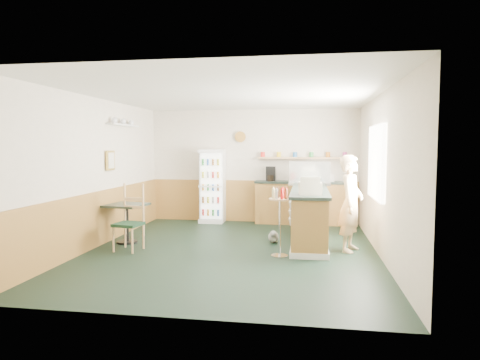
% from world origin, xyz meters
% --- Properties ---
extents(ground, '(6.00, 6.00, 0.00)m').
position_xyz_m(ground, '(0.00, 0.00, 0.00)').
color(ground, black).
rests_on(ground, ground).
extents(room_envelope, '(5.04, 6.02, 2.72)m').
position_xyz_m(room_envelope, '(-0.23, 0.73, 1.52)').
color(room_envelope, beige).
rests_on(room_envelope, ground).
extents(service_counter, '(0.68, 3.01, 1.01)m').
position_xyz_m(service_counter, '(1.35, 1.07, 0.46)').
color(service_counter, '#AD7A37').
rests_on(service_counter, ground).
extents(back_counter, '(2.24, 0.42, 1.69)m').
position_xyz_m(back_counter, '(1.19, 2.80, 0.55)').
color(back_counter, '#AD7A37').
rests_on(back_counter, ground).
extents(drinks_fridge, '(0.58, 0.51, 1.75)m').
position_xyz_m(drinks_fridge, '(-0.95, 2.74, 0.87)').
color(drinks_fridge, white).
rests_on(drinks_fridge, ground).
extents(display_case, '(0.86, 0.45, 0.49)m').
position_xyz_m(display_case, '(1.35, 1.87, 1.25)').
color(display_case, silver).
rests_on(display_case, service_counter).
extents(cash_register, '(0.40, 0.42, 0.21)m').
position_xyz_m(cash_register, '(1.35, 0.02, 1.12)').
color(cash_register, beige).
rests_on(cash_register, service_counter).
extents(shopkeeper, '(0.56, 0.66, 1.67)m').
position_xyz_m(shopkeeper, '(2.05, 0.29, 0.84)').
color(shopkeeper, tan).
rests_on(shopkeeper, ground).
extents(condiment_stand, '(0.36, 0.36, 1.13)m').
position_xyz_m(condiment_stand, '(0.86, -0.26, 0.75)').
color(condiment_stand, silver).
rests_on(condiment_stand, ground).
extents(newspaper_rack, '(0.09, 0.41, 0.49)m').
position_xyz_m(newspaper_rack, '(0.99, 1.35, 0.48)').
color(newspaper_rack, black).
rests_on(newspaper_rack, ground).
extents(cafe_table, '(0.78, 0.78, 0.74)m').
position_xyz_m(cafe_table, '(-2.05, 0.28, 0.52)').
color(cafe_table, black).
rests_on(cafe_table, ground).
extents(cafe_chair, '(0.49, 0.49, 1.16)m').
position_xyz_m(cafe_chair, '(-1.77, -0.18, 0.61)').
color(cafe_chair, black).
rests_on(cafe_chair, ground).
extents(dog_doorstop, '(0.21, 0.27, 0.25)m').
position_xyz_m(dog_doorstop, '(0.69, 0.73, 0.12)').
color(dog_doorstop, '#979691').
rests_on(dog_doorstop, ground).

